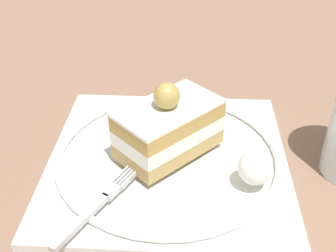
# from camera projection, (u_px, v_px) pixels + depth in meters

# --- Properties ---
(ground_plane) EXTENTS (2.40, 2.40, 0.00)m
(ground_plane) POSITION_uv_depth(u_px,v_px,m) (186.00, 189.00, 0.40)
(ground_plane) COLOR #886753
(dessert_plate) EXTENTS (0.26, 0.26, 0.02)m
(dessert_plate) POSITION_uv_depth(u_px,v_px,m) (168.00, 160.00, 0.42)
(dessert_plate) COLOR white
(dessert_plate) RESTS_ON ground_plane
(cake_slice) EXTENTS (0.11, 0.10, 0.07)m
(cake_slice) POSITION_uv_depth(u_px,v_px,m) (168.00, 127.00, 0.41)
(cake_slice) COLOR tan
(cake_slice) RESTS_ON dessert_plate
(whipped_cream_dollop) EXTENTS (0.03, 0.03, 0.03)m
(whipped_cream_dollop) POSITION_uv_depth(u_px,v_px,m) (255.00, 166.00, 0.38)
(whipped_cream_dollop) COLOR white
(whipped_cream_dollop) RESTS_ON dessert_plate
(fork) EXTENTS (0.10, 0.05, 0.00)m
(fork) POSITION_uv_depth(u_px,v_px,m) (100.00, 202.00, 0.36)
(fork) COLOR silver
(fork) RESTS_ON dessert_plate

